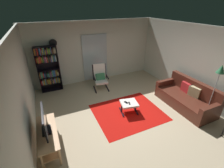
# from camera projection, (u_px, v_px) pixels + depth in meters

# --- Properties ---
(ground_plane) EXTENTS (7.02, 7.02, 0.00)m
(ground_plane) POSITION_uv_depth(u_px,v_px,m) (126.00, 114.00, 5.07)
(ground_plane) COLOR #BEAB8A
(wall_back) EXTENTS (5.60, 0.06, 2.60)m
(wall_back) POSITION_uv_depth(u_px,v_px,m) (95.00, 52.00, 6.81)
(wall_back) COLOR silver
(wall_back) RESTS_ON ground
(wall_left) EXTENTS (0.06, 6.00, 2.60)m
(wall_left) POSITION_uv_depth(u_px,v_px,m) (22.00, 98.00, 3.48)
(wall_left) COLOR silver
(wall_left) RESTS_ON ground
(wall_right) EXTENTS (0.06, 6.00, 2.60)m
(wall_right) POSITION_uv_depth(u_px,v_px,m) (195.00, 64.00, 5.46)
(wall_right) COLOR silver
(wall_right) RESTS_ON ground
(glass_door_panel) EXTENTS (1.10, 0.01, 2.00)m
(glass_door_panel) POSITION_uv_depth(u_px,v_px,m) (95.00, 58.00, 6.87)
(glass_door_panel) COLOR silver
(area_rug) EXTENTS (2.14, 1.82, 0.01)m
(area_rug) POSITION_uv_depth(u_px,v_px,m) (128.00, 112.00, 5.12)
(area_rug) COLOR red
(area_rug) RESTS_ON ground
(tv_stand) EXTENTS (0.45, 1.34, 0.50)m
(tv_stand) POSITION_uv_depth(u_px,v_px,m) (48.00, 136.00, 3.77)
(tv_stand) COLOR tan
(tv_stand) RESTS_ON ground
(television) EXTENTS (0.20, 0.88, 0.57)m
(television) POSITION_uv_depth(u_px,v_px,m) (45.00, 122.00, 3.56)
(television) COLOR black
(television) RESTS_ON tv_stand
(bookshelf_near_tv) EXTENTS (0.81, 0.30, 1.80)m
(bookshelf_near_tv) POSITION_uv_depth(u_px,v_px,m) (48.00, 67.00, 6.03)
(bookshelf_near_tv) COLOR black
(bookshelf_near_tv) RESTS_ON ground
(leather_sofa) EXTENTS (0.91, 2.00, 0.89)m
(leather_sofa) POSITION_uv_depth(u_px,v_px,m) (186.00, 98.00, 5.34)
(leather_sofa) COLOR #54261B
(leather_sofa) RESTS_ON ground
(lounge_armchair) EXTENTS (0.65, 0.73, 1.02)m
(lounge_armchair) POSITION_uv_depth(u_px,v_px,m) (100.00, 76.00, 6.36)
(lounge_armchair) COLOR black
(lounge_armchair) RESTS_ON ground
(ottoman) EXTENTS (0.60, 0.57, 0.36)m
(ottoman) POSITION_uv_depth(u_px,v_px,m) (129.00, 104.00, 5.02)
(ottoman) COLOR white
(ottoman) RESTS_ON ground
(tv_remote) EXTENTS (0.08, 0.15, 0.02)m
(tv_remote) POSITION_uv_depth(u_px,v_px,m) (129.00, 103.00, 4.94)
(tv_remote) COLOR black
(tv_remote) RESTS_ON ottoman
(cell_phone) EXTENTS (0.11, 0.15, 0.01)m
(cell_phone) POSITION_uv_depth(u_px,v_px,m) (126.00, 102.00, 4.99)
(cell_phone) COLOR black
(cell_phone) RESTS_ON ottoman
(floor_lamp_by_sofa) EXTENTS (0.23, 0.23, 1.70)m
(floor_lamp_by_sofa) POSITION_uv_depth(u_px,v_px,m) (219.00, 74.00, 4.35)
(floor_lamp_by_sofa) COLOR #A5A5AD
(floor_lamp_by_sofa) RESTS_ON ground
(wall_clock) EXTENTS (0.29, 0.03, 0.29)m
(wall_clock) POSITION_uv_depth(u_px,v_px,m) (53.00, 43.00, 5.89)
(wall_clock) COLOR silver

